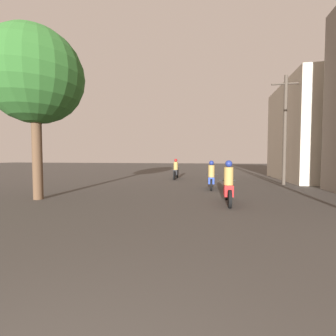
{
  "coord_description": "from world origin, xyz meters",
  "views": [
    {
      "loc": [
        0.86,
        -0.29,
        1.64
      ],
      "look_at": [
        -2.5,
        17.4,
        0.77
      ],
      "focal_mm": 24.0,
      "sensor_mm": 36.0,
      "label": 1
    }
  ],
  "objects_px": {
    "utility_pole_far": "(285,128)",
    "motorcycle_blue": "(211,178)",
    "motorcycle_black": "(176,171)",
    "building_right_far": "(318,132)",
    "motorcycle_red": "(228,186)",
    "street_tree": "(35,77)"
  },
  "relations": [
    {
      "from": "utility_pole_far",
      "to": "motorcycle_blue",
      "type": "bearing_deg",
      "value": -147.86
    },
    {
      "from": "motorcycle_blue",
      "to": "motorcycle_black",
      "type": "xyz_separation_m",
      "value": [
        -2.59,
        4.83,
        0.03
      ]
    },
    {
      "from": "utility_pole_far",
      "to": "motorcycle_black",
      "type": "bearing_deg",
      "value": 162.6
    },
    {
      "from": "motorcycle_blue",
      "to": "motorcycle_black",
      "type": "bearing_deg",
      "value": 113.6
    },
    {
      "from": "motorcycle_black",
      "to": "utility_pole_far",
      "type": "bearing_deg",
      "value": -16.43
    },
    {
      "from": "motorcycle_black",
      "to": "building_right_far",
      "type": "height_order",
      "value": "building_right_far"
    },
    {
      "from": "motorcycle_red",
      "to": "building_right_far",
      "type": "bearing_deg",
      "value": 61.61
    },
    {
      "from": "motorcycle_red",
      "to": "motorcycle_black",
      "type": "relative_size",
      "value": 0.98
    },
    {
      "from": "motorcycle_black",
      "to": "street_tree",
      "type": "distance_m",
      "value": 10.67
    },
    {
      "from": "building_right_far",
      "to": "utility_pole_far",
      "type": "distance_m",
      "value": 4.47
    },
    {
      "from": "motorcycle_blue",
      "to": "motorcycle_black",
      "type": "distance_m",
      "value": 5.48
    },
    {
      "from": "motorcycle_black",
      "to": "building_right_far",
      "type": "bearing_deg",
      "value": 7.01
    },
    {
      "from": "building_right_far",
      "to": "utility_pole_far",
      "type": "height_order",
      "value": "building_right_far"
    },
    {
      "from": "building_right_far",
      "to": "street_tree",
      "type": "relative_size",
      "value": 1.15
    },
    {
      "from": "motorcycle_blue",
      "to": "building_right_far",
      "type": "xyz_separation_m",
      "value": [
        7.39,
        5.88,
        2.86
      ]
    },
    {
      "from": "motorcycle_red",
      "to": "utility_pole_far",
      "type": "relative_size",
      "value": 0.31
    },
    {
      "from": "motorcycle_red",
      "to": "motorcycle_black",
      "type": "height_order",
      "value": "motorcycle_red"
    },
    {
      "from": "motorcycle_blue",
      "to": "street_tree",
      "type": "relative_size",
      "value": 0.29
    },
    {
      "from": "motorcycle_red",
      "to": "street_tree",
      "type": "height_order",
      "value": "street_tree"
    },
    {
      "from": "building_right_far",
      "to": "utility_pole_far",
      "type": "relative_size",
      "value": 1.16
    },
    {
      "from": "building_right_far",
      "to": "motorcycle_red",
      "type": "bearing_deg",
      "value": -125.55
    },
    {
      "from": "utility_pole_far",
      "to": "street_tree",
      "type": "bearing_deg",
      "value": -147.9
    }
  ]
}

